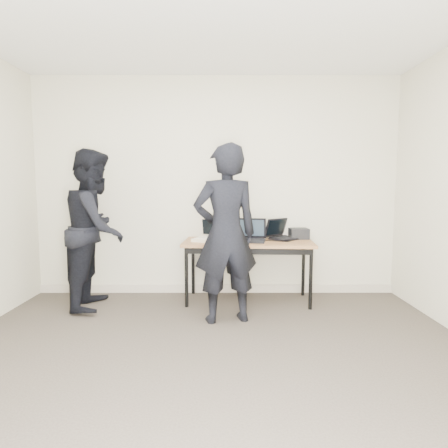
{
  "coord_description": "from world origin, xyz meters",
  "views": [
    {
      "loc": [
        0.09,
        -2.44,
        1.38
      ],
      "look_at": [
        0.1,
        1.6,
        0.95
      ],
      "focal_mm": 30.0,
      "sensor_mm": 36.0,
      "label": 1
    }
  ],
  "objects_px": {
    "laptop_beige": "(210,236)",
    "person_observer": "(95,229)",
    "equipment_box": "(299,234)",
    "laptop_center": "(251,236)",
    "laptop_right": "(282,234)",
    "desk": "(248,246)",
    "person_typist": "(226,234)",
    "leather_satchel": "(232,228)"
  },
  "relations": [
    {
      "from": "person_typist",
      "to": "laptop_beige",
      "type": "bearing_deg",
      "value": -88.55
    },
    {
      "from": "laptop_beige",
      "to": "person_observer",
      "type": "relative_size",
      "value": 0.24
    },
    {
      "from": "laptop_beige",
      "to": "laptop_right",
      "type": "xyz_separation_m",
      "value": [
        0.87,
        0.14,
        0.0
      ]
    },
    {
      "from": "leather_satchel",
      "to": "equipment_box",
      "type": "xyz_separation_m",
      "value": [
        0.81,
        -0.04,
        -0.06
      ]
    },
    {
      "from": "laptop_beige",
      "to": "laptop_right",
      "type": "height_order",
      "value": "laptop_beige"
    },
    {
      "from": "leather_satchel",
      "to": "equipment_box",
      "type": "height_order",
      "value": "leather_satchel"
    },
    {
      "from": "desk",
      "to": "equipment_box",
      "type": "bearing_deg",
      "value": 20.32
    },
    {
      "from": "equipment_box",
      "to": "person_observer",
      "type": "bearing_deg",
      "value": -171.82
    },
    {
      "from": "laptop_right",
      "to": "equipment_box",
      "type": "relative_size",
      "value": 2.08
    },
    {
      "from": "person_typist",
      "to": "equipment_box",
      "type": "bearing_deg",
      "value": -150.97
    },
    {
      "from": "laptop_beige",
      "to": "laptop_center",
      "type": "relative_size",
      "value": 1.06
    },
    {
      "from": "laptop_right",
      "to": "equipment_box",
      "type": "height_order",
      "value": "laptop_right"
    },
    {
      "from": "laptop_center",
      "to": "equipment_box",
      "type": "bearing_deg",
      "value": 27.44
    },
    {
      "from": "laptop_right",
      "to": "equipment_box",
      "type": "xyz_separation_m",
      "value": [
        0.21,
        0.02,
        0.01
      ]
    },
    {
      "from": "desk",
      "to": "leather_satchel",
      "type": "distance_m",
      "value": 0.34
    },
    {
      "from": "laptop_beige",
      "to": "person_observer",
      "type": "distance_m",
      "value": 1.3
    },
    {
      "from": "laptop_center",
      "to": "leather_satchel",
      "type": "height_order",
      "value": "laptop_center"
    },
    {
      "from": "laptop_center",
      "to": "laptop_right",
      "type": "xyz_separation_m",
      "value": [
        0.39,
        0.17,
        -0.0
      ]
    },
    {
      "from": "desk",
      "to": "laptop_center",
      "type": "relative_size",
      "value": 3.91
    },
    {
      "from": "laptop_beige",
      "to": "equipment_box",
      "type": "xyz_separation_m",
      "value": [
        1.08,
        0.16,
        0.01
      ]
    },
    {
      "from": "person_observer",
      "to": "equipment_box",
      "type": "bearing_deg",
      "value": -85.44
    },
    {
      "from": "equipment_box",
      "to": "laptop_beige",
      "type": "bearing_deg",
      "value": -171.53
    },
    {
      "from": "laptop_center",
      "to": "laptop_right",
      "type": "height_order",
      "value": "laptop_center"
    },
    {
      "from": "desk",
      "to": "person_observer",
      "type": "relative_size",
      "value": 0.87
    },
    {
      "from": "laptop_center",
      "to": "person_typist",
      "type": "height_order",
      "value": "person_typist"
    },
    {
      "from": "leather_satchel",
      "to": "person_typist",
      "type": "xyz_separation_m",
      "value": [
        -0.09,
        -0.87,
        0.04
      ]
    },
    {
      "from": "desk",
      "to": "laptop_right",
      "type": "xyz_separation_m",
      "value": [
        0.42,
        0.17,
        0.12
      ]
    },
    {
      "from": "desk",
      "to": "person_typist",
      "type": "relative_size",
      "value": 0.86
    },
    {
      "from": "desk",
      "to": "person_typist",
      "type": "bearing_deg",
      "value": -109.26
    },
    {
      "from": "laptop_right",
      "to": "laptop_center",
      "type": "bearing_deg",
      "value": 164.64
    },
    {
      "from": "equipment_box",
      "to": "person_typist",
      "type": "xyz_separation_m",
      "value": [
        -0.9,
        -0.83,
        0.1
      ]
    },
    {
      "from": "desk",
      "to": "laptop_right",
      "type": "relative_size",
      "value": 3.33
    },
    {
      "from": "laptop_beige",
      "to": "person_typist",
      "type": "distance_m",
      "value": 0.7
    },
    {
      "from": "laptop_center",
      "to": "equipment_box",
      "type": "distance_m",
      "value": 0.63
    },
    {
      "from": "desk",
      "to": "laptop_beige",
      "type": "xyz_separation_m",
      "value": [
        -0.45,
        0.03,
        0.11
      ]
    },
    {
      "from": "laptop_beige",
      "to": "person_observer",
      "type": "xyz_separation_m",
      "value": [
        -1.28,
        -0.18,
        0.11
      ]
    },
    {
      "from": "equipment_box",
      "to": "person_observer",
      "type": "distance_m",
      "value": 2.39
    },
    {
      "from": "laptop_right",
      "to": "person_typist",
      "type": "distance_m",
      "value": 1.07
    },
    {
      "from": "laptop_center",
      "to": "person_observer",
      "type": "xyz_separation_m",
      "value": [
        -1.76,
        -0.16,
        0.1
      ]
    },
    {
      "from": "equipment_box",
      "to": "leather_satchel",
      "type": "bearing_deg",
      "value": 177.48
    },
    {
      "from": "laptop_center",
      "to": "laptop_right",
      "type": "bearing_deg",
      "value": 33.51
    },
    {
      "from": "laptop_beige",
      "to": "equipment_box",
      "type": "bearing_deg",
      "value": 29.23
    }
  ]
}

